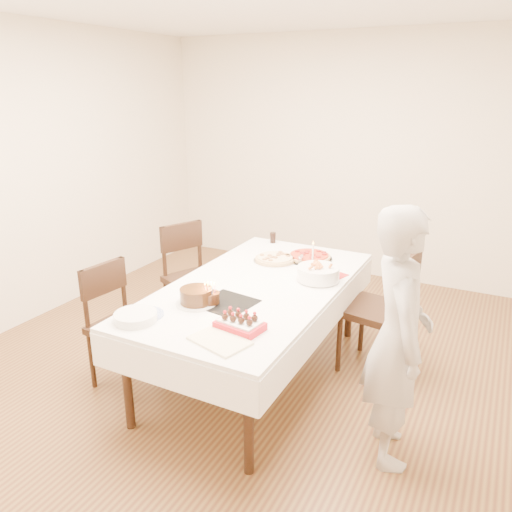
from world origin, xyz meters
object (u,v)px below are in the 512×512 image
at_px(person, 398,338).
at_px(strawberry_box, 240,324).
at_px(cola_glass, 273,238).
at_px(chair_right_savory, 377,311).
at_px(pizza_pepperoni, 309,257).
at_px(pasta_bowl, 318,273).
at_px(dining_table, 256,331).
at_px(taper_candle, 313,256).
at_px(birthday_cake, 210,293).
at_px(chair_left_savory, 195,280).
at_px(pizza_white, 275,259).
at_px(chair_left_dessert, 126,328).
at_px(layer_cake, 196,296).

distance_m(person, strawberry_box, 0.91).
height_order(person, cola_glass, person).
bearing_deg(chair_right_savory, pizza_pepperoni, 171.90).
distance_m(pizza_pepperoni, pasta_bowl, 0.49).
bearing_deg(dining_table, pizza_pepperoni, 79.36).
xyz_separation_m(pasta_bowl, taper_candle, (-0.12, 0.19, 0.06)).
distance_m(pasta_bowl, birthday_cake, 0.88).
bearing_deg(taper_candle, chair_left_savory, -176.81).
xyz_separation_m(pasta_bowl, strawberry_box, (-0.14, -0.96, -0.02)).
relative_size(pizza_white, pizza_pepperoni, 0.93).
distance_m(person, birthday_cake, 1.22).
relative_size(chair_left_savory, pizza_white, 2.74).
bearing_deg(chair_right_savory, pasta_bowl, -141.90).
bearing_deg(person, chair_left_savory, 45.02).
bearing_deg(birthday_cake, dining_table, 75.40).
height_order(chair_left_savory, pizza_white, chair_left_savory).
relative_size(chair_right_savory, cola_glass, 10.21).
height_order(taper_candle, strawberry_box, taper_candle).
bearing_deg(chair_left_savory, pizza_white, -147.64).
bearing_deg(chair_right_savory, dining_table, -137.16).
xyz_separation_m(chair_left_dessert, strawberry_box, (1.02, -0.13, 0.32)).
distance_m(dining_table, person, 1.24).
xyz_separation_m(dining_table, chair_left_savory, (-0.82, 0.42, 0.11)).
bearing_deg(pizza_pepperoni, chair_right_savory, -17.76).
distance_m(chair_right_savory, person, 1.00).
height_order(pizza_pepperoni, strawberry_box, strawberry_box).
relative_size(chair_left_savory, person, 0.63).
height_order(pizza_pepperoni, layer_cake, layer_cake).
bearing_deg(pasta_bowl, birthday_cake, -123.72).
relative_size(chair_left_dessert, cola_glass, 9.51).
height_order(pizza_white, strawberry_box, strawberry_box).
distance_m(chair_left_savory, pasta_bowl, 1.24).
height_order(dining_table, layer_cake, layer_cake).
distance_m(person, taper_candle, 1.22).
relative_size(chair_left_savory, taper_candle, 4.03).
relative_size(chair_right_savory, birthday_cake, 7.29).
bearing_deg(pasta_bowl, pizza_white, 153.14).
xyz_separation_m(chair_left_dessert, layer_cake, (0.59, 0.06, 0.34)).
xyz_separation_m(person, birthday_cake, (-1.22, -0.05, 0.06)).
distance_m(chair_left_dessert, pizza_pepperoni, 1.59).
xyz_separation_m(pasta_bowl, birthday_cake, (-0.49, -0.73, 0.02)).
relative_size(pizza_pepperoni, taper_candle, 1.57).
height_order(taper_candle, birthday_cake, taper_candle).
relative_size(dining_table, cola_glass, 21.94).
bearing_deg(layer_cake, pasta_bowl, 53.40).
height_order(pizza_pepperoni, pasta_bowl, pasta_bowl).
xyz_separation_m(layer_cake, birthday_cake, (0.08, 0.04, 0.03)).
bearing_deg(pizza_pepperoni, chair_left_savory, -162.68).
height_order(pasta_bowl, birthday_cake, birthday_cake).
bearing_deg(chair_right_savory, cola_glass, 166.25).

